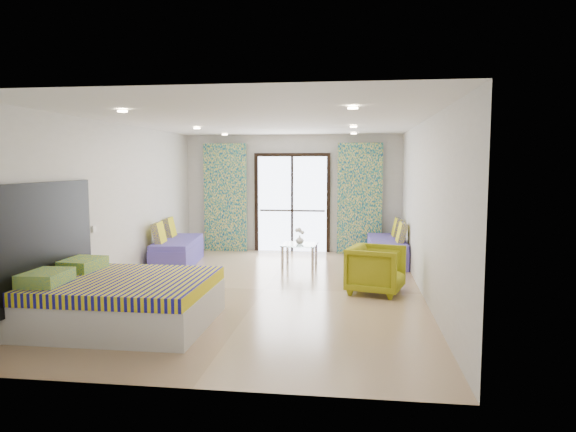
# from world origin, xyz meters

# --- Properties ---
(floor) EXTENTS (5.00, 7.50, 0.01)m
(floor) POSITION_xyz_m (0.00, 0.00, 0.00)
(floor) COLOR tan
(floor) RESTS_ON ground
(ceiling) EXTENTS (5.00, 7.50, 0.01)m
(ceiling) POSITION_xyz_m (0.00, 0.00, 2.70)
(ceiling) COLOR silver
(ceiling) RESTS_ON ground
(wall_back) EXTENTS (5.00, 0.01, 2.70)m
(wall_back) POSITION_xyz_m (0.00, 3.75, 1.35)
(wall_back) COLOR silver
(wall_back) RESTS_ON ground
(wall_front) EXTENTS (5.00, 0.01, 2.70)m
(wall_front) POSITION_xyz_m (0.00, -3.75, 1.35)
(wall_front) COLOR silver
(wall_front) RESTS_ON ground
(wall_left) EXTENTS (0.01, 7.50, 2.70)m
(wall_left) POSITION_xyz_m (-2.50, 0.00, 1.35)
(wall_left) COLOR silver
(wall_left) RESTS_ON ground
(wall_right) EXTENTS (0.01, 7.50, 2.70)m
(wall_right) POSITION_xyz_m (2.50, 0.00, 1.35)
(wall_right) COLOR silver
(wall_right) RESTS_ON ground
(balcony_door) EXTENTS (1.76, 0.08, 2.28)m
(balcony_door) POSITION_xyz_m (0.00, 3.72, 1.26)
(balcony_door) COLOR black
(balcony_door) RESTS_ON floor
(balcony_rail) EXTENTS (1.52, 0.03, 0.04)m
(balcony_rail) POSITION_xyz_m (0.00, 3.73, 0.95)
(balcony_rail) COLOR #595451
(balcony_rail) RESTS_ON balcony_door
(curtain_left) EXTENTS (1.00, 0.10, 2.50)m
(curtain_left) POSITION_xyz_m (-1.55, 3.57, 1.25)
(curtain_left) COLOR beige
(curtain_left) RESTS_ON floor
(curtain_right) EXTENTS (1.00, 0.10, 2.50)m
(curtain_right) POSITION_xyz_m (1.55, 3.57, 1.25)
(curtain_right) COLOR beige
(curtain_right) RESTS_ON floor
(downlight_a) EXTENTS (0.12, 0.12, 0.02)m
(downlight_a) POSITION_xyz_m (-1.40, -2.00, 2.67)
(downlight_a) COLOR #FFE0B2
(downlight_a) RESTS_ON ceiling
(downlight_b) EXTENTS (0.12, 0.12, 0.02)m
(downlight_b) POSITION_xyz_m (1.40, -2.00, 2.67)
(downlight_b) COLOR #FFE0B2
(downlight_b) RESTS_ON ceiling
(downlight_c) EXTENTS (0.12, 0.12, 0.02)m
(downlight_c) POSITION_xyz_m (-1.40, 1.00, 2.67)
(downlight_c) COLOR #FFE0B2
(downlight_c) RESTS_ON ceiling
(downlight_d) EXTENTS (0.12, 0.12, 0.02)m
(downlight_d) POSITION_xyz_m (1.40, 1.00, 2.67)
(downlight_d) COLOR #FFE0B2
(downlight_d) RESTS_ON ceiling
(downlight_e) EXTENTS (0.12, 0.12, 0.02)m
(downlight_e) POSITION_xyz_m (-1.40, 3.00, 2.67)
(downlight_e) COLOR #FFE0B2
(downlight_e) RESTS_ON ceiling
(downlight_f) EXTENTS (0.12, 0.12, 0.02)m
(downlight_f) POSITION_xyz_m (1.40, 3.00, 2.67)
(downlight_f) COLOR #FFE0B2
(downlight_f) RESTS_ON ceiling
(headboard) EXTENTS (0.06, 2.10, 1.50)m
(headboard) POSITION_xyz_m (-2.46, -2.05, 1.05)
(headboard) COLOR black
(headboard) RESTS_ON floor
(switch_plate) EXTENTS (0.02, 0.10, 0.10)m
(switch_plate) POSITION_xyz_m (-2.47, -0.80, 1.05)
(switch_plate) COLOR silver
(switch_plate) RESTS_ON wall_left
(bed) EXTENTS (2.18, 1.78, 0.75)m
(bed) POSITION_xyz_m (-1.48, -2.05, 0.31)
(bed) COLOR silver
(bed) RESTS_ON floor
(daybed_left) EXTENTS (0.94, 1.93, 0.92)m
(daybed_left) POSITION_xyz_m (-2.12, 1.81, 0.29)
(daybed_left) COLOR #5246A8
(daybed_left) RESTS_ON floor
(daybed_right) EXTENTS (0.75, 1.82, 0.89)m
(daybed_right) POSITION_xyz_m (2.12, 2.55, 0.28)
(daybed_right) COLOR #5246A8
(daybed_right) RESTS_ON floor
(coffee_table) EXTENTS (0.70, 0.70, 0.78)m
(coffee_table) POSITION_xyz_m (0.36, 1.96, 0.40)
(coffee_table) COLOR silver
(coffee_table) RESTS_ON floor
(vase) EXTENTS (0.17, 0.17, 0.16)m
(vase) POSITION_xyz_m (0.37, 1.96, 0.53)
(vase) COLOR white
(vase) RESTS_ON coffee_table
(armchair) EXTENTS (0.94, 0.98, 0.83)m
(armchair) POSITION_xyz_m (1.78, -0.02, 0.41)
(armchair) COLOR #939313
(armchair) RESTS_ON floor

